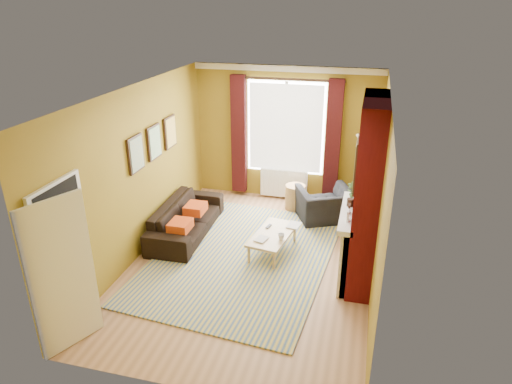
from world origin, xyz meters
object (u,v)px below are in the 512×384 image
Objects in this scene: armchair at (325,205)px; sofa at (186,218)px; floor_lamp at (361,153)px; coffee_table at (273,235)px; wicker_stool at (295,197)px.

sofa is at bearing 0.99° from armchair.
sofa is at bearing -152.72° from floor_lamp.
sofa is 1.76× the size of coffee_table.
coffee_table is at bearing -100.78° from sofa.
floor_lamp is (1.22, -0.02, 1.05)m from wicker_stool.
floor_lamp reaches higher than coffee_table.
sofa is 1.25× the size of floor_lamp.
sofa reaches higher than coffee_table.
armchair is 0.60× the size of floor_lamp.
coffee_table is 0.71× the size of floor_lamp.
floor_lamp reaches higher than sofa.
coffee_table is (1.68, -0.28, 0.03)m from sofa.
armchair is 1.20m from floor_lamp.
coffee_table is 2.43m from floor_lamp.
armchair is at bearing -65.30° from sofa.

